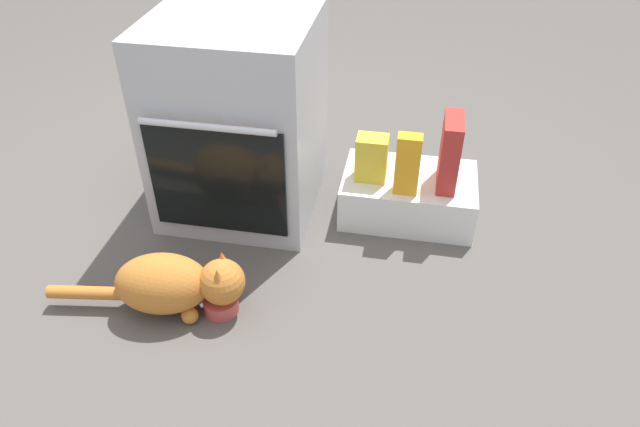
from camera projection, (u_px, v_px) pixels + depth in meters
name	position (u px, v px, depth m)	size (l,w,h in m)	color
ground	(214.00, 274.00, 2.14)	(8.00, 8.00, 0.00)	#56514C
oven	(239.00, 117.00, 2.27)	(0.59, 0.64, 0.78)	#B7BABF
pantry_cabinet	(408.00, 195.00, 2.37)	(0.52, 0.34, 0.18)	white
food_bowl	(221.00, 303.00, 1.98)	(0.12, 0.12, 0.08)	#C64C47
cat	(174.00, 284.00, 1.93)	(0.67, 0.25, 0.22)	#C6752D
snack_bag	(372.00, 158.00, 2.26)	(0.12, 0.09, 0.18)	yellow
juice_carton	(408.00, 164.00, 2.17)	(0.09, 0.06, 0.24)	orange
cereal_box	(450.00, 153.00, 2.19)	(0.07, 0.18, 0.28)	#B72D28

